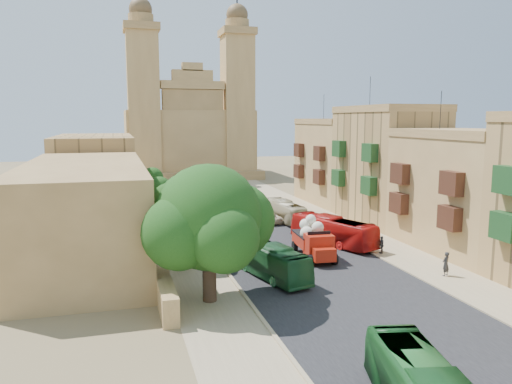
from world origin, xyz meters
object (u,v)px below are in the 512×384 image
car_blue_a (248,247)px  car_dkblue (215,203)px  car_cream (267,218)px  olive_pickup (318,226)px  ficus_tree (210,221)px  street_tree_d (152,178)px  street_tree_c (159,189)px  church (189,132)px  street_tree_b (169,200)px  street_tree_a (185,225)px  pedestrian_a (446,264)px  pedestrian_c (382,245)px  bus_green_north (268,259)px  red_truck (314,240)px  car_white_b (254,204)px  car_blue_b (211,192)px  car_white_a (220,210)px  bus_red_east (333,231)px

car_blue_a → car_dkblue: size_ratio=0.97×
car_cream → olive_pickup: bearing=105.4°
ficus_tree → street_tree_d: (-0.58, 43.99, -2.14)m
car_cream → car_dkblue: bearing=-82.5°
street_tree_d → street_tree_c: bearing=-90.0°
church → olive_pickup: church is taller
street_tree_b → car_blue_a: bearing=-56.4°
street_tree_a → pedestrian_a: size_ratio=2.80×
pedestrian_a → pedestrian_c: bearing=-101.1°
bus_green_north → car_blue_a: bus_green_north is taller
red_truck → car_white_b: red_truck is taller
church → car_blue_b: bearing=-91.0°
car_white_a → car_dkblue: size_ratio=1.07×
street_tree_a → car_white_a: street_tree_a is taller
bus_green_north → car_dkblue: size_ratio=2.55×
car_dkblue → pedestrian_a: size_ratio=1.91×
bus_red_east → car_blue_a: bus_red_east is taller
church → pedestrian_a: (9.35, -74.28, -8.54)m
car_blue_a → pedestrian_c: (11.81, -3.20, 0.20)m
ficus_tree → car_blue_a: size_ratio=2.59×
car_white_b → pedestrian_c: (5.14, -25.30, 0.15)m
car_dkblue → car_blue_a: bearing=-97.0°
street_tree_b → street_tree_c: bearing=90.0°
olive_pickup → church: bearing=95.1°
street_tree_c → car_cream: size_ratio=1.09×
ficus_tree → street_tree_c: 32.07m
red_truck → pedestrian_a: red_truck is taller
olive_pickup → car_blue_a: olive_pickup is taller
car_white_a → car_blue_b: car_white_a is taller
car_blue_b → car_cream: bearing=-59.8°
church → car_dkblue: size_ratio=9.77×
street_tree_b → car_white_b: street_tree_b is taller
street_tree_c → car_white_b: size_ratio=1.28×
car_blue_a → car_cream: bearing=45.6°
street_tree_b → car_blue_a: (6.09, -9.18, -3.18)m
olive_pickup → bus_red_east: 4.33m
street_tree_c → car_white_a: bearing=-14.5°
car_blue_b → street_tree_c: bearing=-98.4°
ficus_tree → street_tree_b: bearing=91.7°
car_blue_a → car_white_a: bearing=65.8°
car_white_b → car_blue_b: (-3.26, 13.80, -0.07)m
car_cream → car_blue_b: 23.30m
pedestrian_c → car_blue_b: bearing=-154.9°
street_tree_b → pedestrian_a: (19.35, -19.67, -2.82)m
pedestrian_a → pedestrian_c: size_ratio=1.19×
bus_red_east → bus_green_north: bearing=18.6°
bus_green_north → car_blue_a: bearing=74.5°
church → car_white_b: bearing=-86.2°
bus_red_east → street_tree_d: bearing=-86.8°
car_blue_a → church: bearing=66.4°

